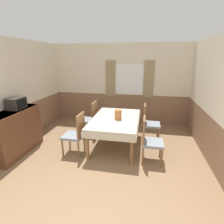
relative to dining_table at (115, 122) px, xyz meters
The scene contains 11 objects.
wall_back 2.00m from the dining_table, 94.82° to the left, with size 4.88×0.10×2.60m.
wall_left 2.54m from the dining_table, behind, with size 0.05×4.62×2.60m.
wall_right 2.21m from the dining_table, ahead, with size 0.05×4.62×2.60m.
dining_table is the anchor object (origin of this frame).
chair_right_near 0.98m from the dining_table, 33.26° to the right, with size 0.44×0.44×0.98m.
chair_right_far 0.98m from the dining_table, 33.26° to the left, with size 0.44×0.44×0.98m.
chair_left_near 0.98m from the dining_table, 146.74° to the right, with size 0.44×0.44×0.98m.
chair_left_far 0.98m from the dining_table, 146.74° to the left, with size 0.44×0.44×0.98m.
sideboard 2.31m from the dining_table, 160.25° to the right, with size 0.46×1.33×1.03m.
tv 2.32m from the dining_table, 164.30° to the right, with size 0.29×0.38×0.26m.
vase 0.24m from the dining_table, 40.00° to the right, with size 0.17×0.17×0.23m.
Camera 1 is at (0.86, -1.59, 2.15)m, focal length 28.00 mm.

